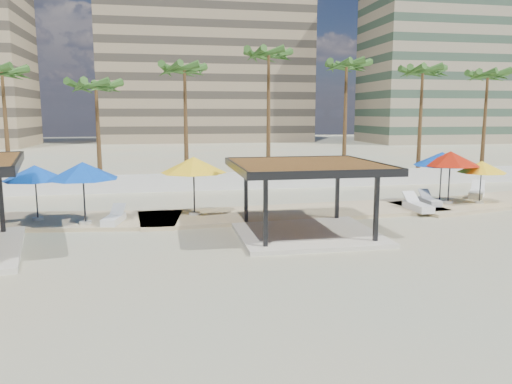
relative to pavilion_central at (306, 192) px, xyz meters
The scene contains 23 objects.
ground 3.49m from the pavilion_central, 114.17° to the right, with size 200.00×200.00×0.00m, color tan.
promenade 5.36m from the pavilion_central, 80.92° to the left, with size 44.45×7.97×0.24m.
boundary_wall 13.43m from the pavilion_central, 95.16° to the left, with size 56.00×0.30×1.20m, color silver.
building_mid 76.38m from the pavilion_central, 87.87° to the left, with size 38.00×16.00×30.40m.
building_east 80.22m from the pavilion_central, 53.53° to the left, with size 32.00×15.00×36.40m.
pavilion_central is the anchor object (origin of this frame).
umbrella_a 12.73m from the pavilion_central, 159.33° to the left, with size 3.27×3.27×2.62m.
umbrella_b 6.26m from the pavilion_central, 136.31° to the left, with size 3.76×3.76×2.91m.
umbrella_c 11.03m from the pavilion_central, 26.44° to the left, with size 3.93×3.93×2.93m.
umbrella_d 11.01m from the pavilion_central, 29.11° to the left, with size 3.27×3.27×2.86m.
umbrella_e 12.38m from the pavilion_central, 21.23° to the left, with size 3.50×3.50×2.40m.
umbrella_f 10.07m from the pavilion_central, 161.92° to the left, with size 4.15×4.15×2.86m.
lounger_a 9.00m from the pavilion_central, 159.11° to the left, with size 1.04×2.08×0.75m.
lounger_b 9.98m from the pavilion_central, 28.91° to the left, with size 0.81×1.99×0.73m.
lounger_c 8.00m from the pavilion_central, 25.09° to the left, with size 0.75×2.25×0.85m.
lounger_d 14.46m from the pavilion_central, 27.13° to the left, with size 2.10×2.36×0.91m.
palm_b 23.50m from the pavilion_central, 135.33° to the left, with size 3.00×3.00×8.75m.
palm_c 19.13m from the pavilion_central, 123.50° to the left, with size 3.00×3.00×7.86m.
palm_d 17.82m from the pavilion_central, 104.53° to the left, with size 3.00×3.00×9.09m.
palm_e 17.35m from the pavilion_central, 83.48° to the left, with size 3.00×3.00×10.22m.
palm_f 18.88m from the pavilion_central, 63.90° to the left, with size 3.00×3.00×9.56m.
palm_g 21.66m from the pavilion_central, 48.36° to the left, with size 3.00×3.00×9.21m.
palm_h 26.23m from the pavilion_central, 39.15° to the left, with size 3.00×3.00×9.03m.
Camera 1 is at (-4.91, -17.63, 5.20)m, focal length 35.00 mm.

